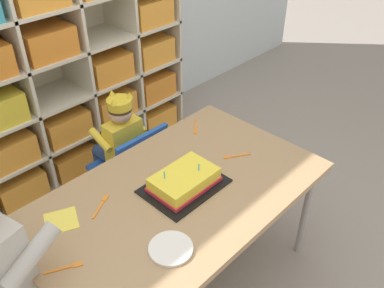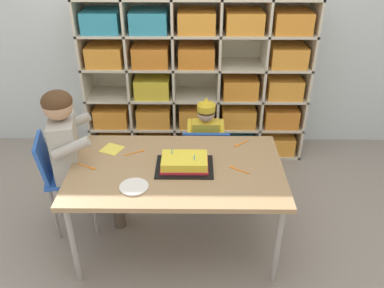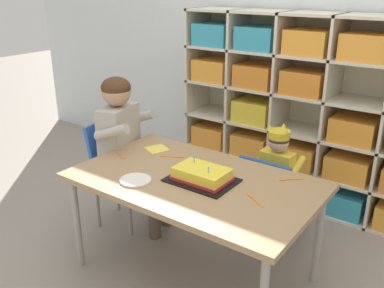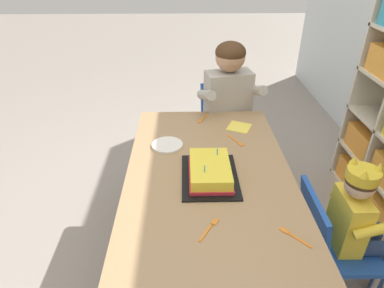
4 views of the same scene
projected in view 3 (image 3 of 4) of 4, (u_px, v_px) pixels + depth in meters
ground at (194, 272)px, 2.55m from camera, size 16.00×16.00×0.00m
classroom_back_wall at (310, 16)px, 3.18m from camera, size 6.26×0.10×2.79m
storage_cubby_shelf at (305, 118)px, 3.18m from camera, size 1.96×0.37×1.44m
activity_table at (194, 186)px, 2.34m from camera, size 1.34×0.81×0.63m
classroom_chair_blue at (270, 192)px, 2.75m from camera, size 0.38×0.35×0.61m
child_with_crown at (279, 168)px, 2.78m from camera, size 0.30×0.31×0.80m
classroom_chair_adult_side at (114, 163)px, 2.95m from camera, size 0.40×0.38×0.74m
adult_helper_seated at (127, 137)px, 2.83m from camera, size 0.46×0.45×1.07m
birthday_cake_on_tray at (201, 176)px, 2.28m from camera, size 0.36×0.27×0.11m
paper_plate_stack at (135, 180)px, 2.29m from camera, size 0.17×0.17×0.01m
paper_napkin_square at (157, 149)px, 2.73m from camera, size 0.17×0.17×0.00m
fork_by_napkin at (290, 179)px, 2.31m from camera, size 0.11×0.10×0.00m
fork_near_cake_tray at (121, 155)px, 2.63m from camera, size 0.13×0.08×0.00m
fork_at_table_front_edge at (254, 200)px, 2.10m from camera, size 0.12×0.08×0.00m
fork_near_child_seat at (173, 157)px, 2.61m from camera, size 0.13×0.08×0.00m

